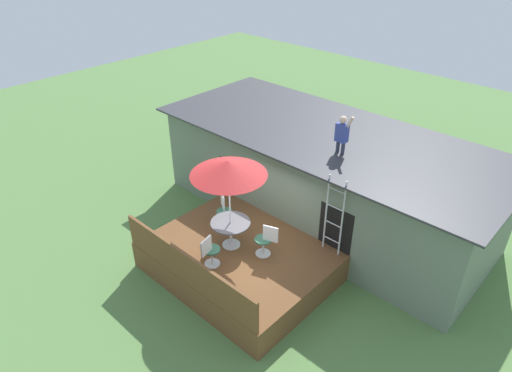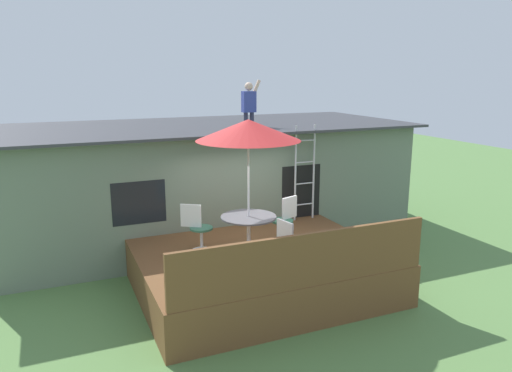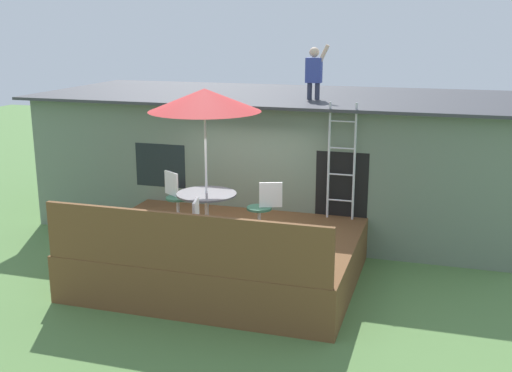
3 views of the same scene
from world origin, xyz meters
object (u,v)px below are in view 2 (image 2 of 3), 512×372
object	(u,v)px
patio_chair_right	(285,220)
patio_table	(249,224)
step_ladder	(305,173)
patio_chair_near	(280,245)
patio_umbrella	(248,130)
person_figure	(249,101)
patio_chair_left	(198,228)

from	to	relation	value
patio_chair_right	patio_table	bearing A→B (deg)	0.00
step_ladder	patio_chair_near	world-z (taller)	step_ladder
patio_umbrella	person_figure	xyz separation A→B (m)	(1.24, 2.94, 0.34)
patio_chair_near	patio_chair_left	bearing A→B (deg)	22.77
patio_table	patio_chair_left	distance (m)	1.00
patio_chair_right	step_ladder	bearing A→B (deg)	-151.56
patio_umbrella	person_figure	distance (m)	3.21
step_ladder	person_figure	world-z (taller)	person_figure
patio_chair_left	patio_chair_near	world-z (taller)	same
patio_table	person_figure	xyz separation A→B (m)	(1.24, 2.94, 2.10)
person_figure	patio_chair_near	distance (m)	4.58
patio_chair_left	patio_chair_right	size ratio (longest dim) A/B	1.00
patio_umbrella	patio_chair_left	bearing A→B (deg)	146.90
patio_table	patio_chair_left	size ratio (longest dim) A/B	1.13
patio_umbrella	patio_chair_near	size ratio (longest dim) A/B	2.76
patio_chair_near	person_figure	bearing A→B (deg)	-27.39
patio_umbrella	person_figure	size ratio (longest dim) A/B	2.29
person_figure	patio_chair_left	world-z (taller)	person_figure
patio_chair_left	patio_umbrella	bearing A→B (deg)	0.00
patio_chair_left	step_ladder	bearing A→B (deg)	53.42
person_figure	patio_chair_near	size ratio (longest dim) A/B	1.21
patio_chair_left	patio_chair_right	distance (m)	1.77
patio_umbrella	patio_chair_right	bearing A→B (deg)	19.89
patio_chair_near	step_ladder	bearing A→B (deg)	-48.67
patio_table	patio_umbrella	distance (m)	1.76
patio_umbrella	patio_chair_near	bearing A→B (deg)	-77.58
step_ladder	patio_umbrella	bearing A→B (deg)	-141.99
step_ladder	patio_chair_near	size ratio (longest dim) A/B	2.39
patio_umbrella	step_ladder	bearing A→B (deg)	38.01
patio_table	patio_umbrella	size ratio (longest dim) A/B	0.41
patio_chair_near	patio_table	bearing A→B (deg)	0.00
person_figure	patio_chair_near	world-z (taller)	person_figure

